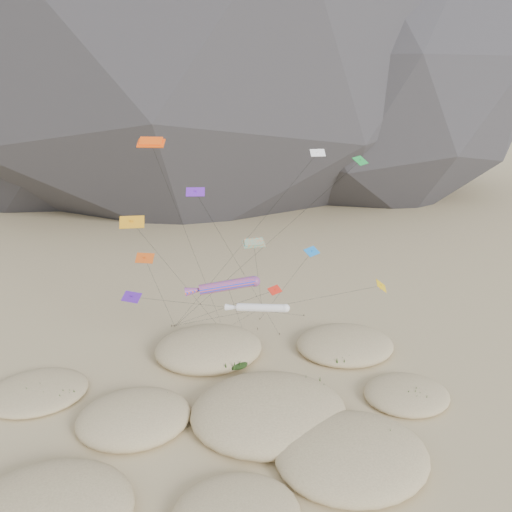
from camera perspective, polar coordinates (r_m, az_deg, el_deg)
The scene contains 9 objects.
ground at distance 51.76m, azimuth -0.24°, elevation -20.50°, with size 500.00×500.00×0.00m, color #CCB789.
dunes at distance 54.06m, azimuth -2.77°, elevation -17.50°, with size 50.61×36.24×3.94m.
dune_grass at distance 53.84m, azimuth -1.15°, elevation -17.50°, with size 43.11×28.95×1.53m.
kite_stakes at distance 71.40m, azimuth -2.28°, elevation -8.05°, with size 19.55×5.21×0.30m.
rainbow_tube_kite at distance 52.46m, azimuth -3.61°, elevation -3.42°, with size 8.21×14.58×13.72m.
white_tube_kite at distance 55.85m, azimuth 0.28°, elevation -5.93°, with size 6.99×15.37×9.97m.
orange_parafoil at distance 53.86m, azimuth -11.80°, elevation 12.31°, with size 9.39×12.34×27.67m.
multi_parafoil at distance 51.47m, azimuth -0.24°, elevation 1.32°, with size 5.83×18.83×17.85m.
delta_kites at distance 55.00m, azimuth -1.64°, elevation 2.23°, with size 29.14×20.80×25.44m.
Camera 1 is at (-6.94, -38.87, 33.47)m, focal length 35.00 mm.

